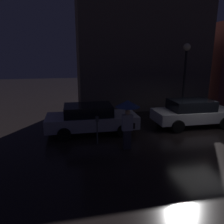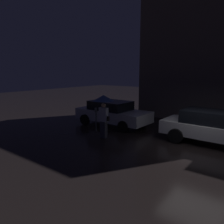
{
  "view_description": "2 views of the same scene",
  "coord_description": "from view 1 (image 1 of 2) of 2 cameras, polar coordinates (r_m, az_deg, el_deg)",
  "views": [
    {
      "loc": [
        -6.54,
        -8.93,
        3.76
      ],
      "look_at": [
        -4.62,
        0.15,
        1.36
      ],
      "focal_mm": 35.0,
      "sensor_mm": 36.0,
      "label": 1
    },
    {
      "loc": [
        2.18,
        -8.6,
        3.15
      ],
      "look_at": [
        -4.63,
        0.45,
        1.02
      ],
      "focal_mm": 35.0,
      "sensor_mm": 36.0,
      "label": 2
    }
  ],
  "objects": [
    {
      "name": "ground_plane",
      "position": [
        11.69,
        23.0,
        -5.45
      ],
      "size": [
        60.0,
        60.0,
        0.0
      ],
      "primitive_type": "plane",
      "color": "black"
    },
    {
      "name": "building_facade_left",
      "position": [
        16.4,
        8.03,
        15.97
      ],
      "size": [
        9.26,
        3.0,
        8.44
      ],
      "color": "#564C47",
      "rests_on": "ground"
    },
    {
      "name": "pedestrian_with_umbrella",
      "position": [
        8.74,
        4.09,
        0.14
      ],
      "size": [
        0.99,
        0.99,
        2.06
      ],
      "rotation": [
        0.0,
        0.0,
        -0.0
      ],
      "color": "#383842",
      "rests_on": "ground"
    },
    {
      "name": "parked_car_white",
      "position": [
        12.67,
        20.26,
        -0.09
      ],
      "size": [
        4.34,
        1.97,
        1.46
      ],
      "rotation": [
        0.0,
        0.0,
        -0.02
      ],
      "color": "silver",
      "rests_on": "ground"
    },
    {
      "name": "parked_car_silver",
      "position": [
        10.91,
        -5.51,
        -1.61
      ],
      "size": [
        4.51,
        2.07,
        1.42
      ],
      "rotation": [
        0.0,
        0.0,
        -0.03
      ],
      "color": "#B7B7BF",
      "rests_on": "ground"
    },
    {
      "name": "street_lamp_near",
      "position": [
        14.48,
        18.63,
        11.56
      ],
      "size": [
        0.45,
        0.45,
        4.49
      ],
      "color": "black",
      "rests_on": "ground"
    },
    {
      "name": "parking_meter",
      "position": [
        9.45,
        -3.9,
        -3.97
      ],
      "size": [
        0.12,
        0.1,
        1.24
      ],
      "color": "#4C5154",
      "rests_on": "ground"
    }
  ]
}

